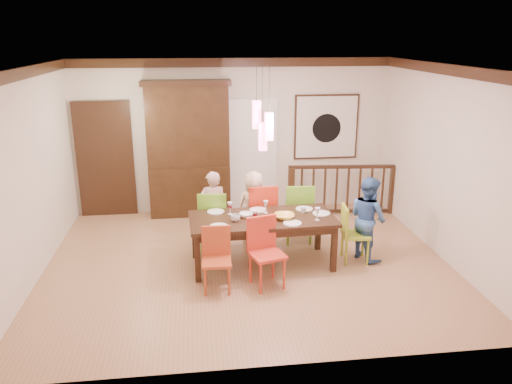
{
  "coord_description": "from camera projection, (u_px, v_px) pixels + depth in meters",
  "views": [
    {
      "loc": [
        -0.73,
        -6.86,
        3.31
      ],
      "look_at": [
        0.15,
        0.2,
        1.05
      ],
      "focal_mm": 35.0,
      "sensor_mm": 36.0,
      "label": 1
    }
  ],
  "objects": [
    {
      "name": "wine_glass_b",
      "position": [
        266.0,
        207.0,
        7.46
      ],
      "size": [
        0.08,
        0.08,
        0.19
      ],
      "primitive_type": null,
      "color": "silver",
      "rests_on": "dining_table"
    },
    {
      "name": "chair_far_right",
      "position": [
        298.0,
        208.0,
        8.21
      ],
      "size": [
        0.49,
        0.49,
        1.01
      ],
      "rotation": [
        0.0,
        0.0,
        3.07
      ],
      "color": "#60A122",
      "rests_on": "floor"
    },
    {
      "name": "plate_near_left",
      "position": [
        219.0,
        226.0,
        6.94
      ],
      "size": [
        0.26,
        0.26,
        0.01
      ],
      "primitive_type": "cylinder",
      "color": "white",
      "rests_on": "dining_table"
    },
    {
      "name": "wall_left",
      "position": [
        29.0,
        177.0,
        6.79
      ],
      "size": [
        0.0,
        5.0,
        5.0
      ],
      "primitive_type": "plane",
      "rotation": [
        1.57,
        0.0,
        1.57
      ],
      "color": "beige",
      "rests_on": "floor"
    },
    {
      "name": "wine_glass_c",
      "position": [
        255.0,
        217.0,
        7.06
      ],
      "size": [
        0.08,
        0.08,
        0.19
      ],
      "primitive_type": null,
      "color": "#590C19",
      "rests_on": "dining_table"
    },
    {
      "name": "chair_near_left",
      "position": [
        216.0,
        256.0,
        6.62
      ],
      "size": [
        0.4,
        0.4,
        0.86
      ],
      "rotation": [
        0.0,
        0.0,
        -0.04
      ],
      "color": "#A7401F",
      "rests_on": "floor"
    },
    {
      "name": "plate_far_left",
      "position": [
        216.0,
        212.0,
        7.51
      ],
      "size": [
        0.26,
        0.26,
        0.01
      ],
      "primitive_type": "cylinder",
      "color": "white",
      "rests_on": "dining_table"
    },
    {
      "name": "person_end_right",
      "position": [
        368.0,
        218.0,
        7.56
      ],
      "size": [
        0.68,
        0.76,
        1.3
      ],
      "primitive_type": "imported",
      "rotation": [
        0.0,
        0.0,
        1.94
      ],
      "color": "#3A64A4",
      "rests_on": "floor"
    },
    {
      "name": "chair_near_mid",
      "position": [
        267.0,
        249.0,
        6.72
      ],
      "size": [
        0.54,
        0.54,
        0.96
      ],
      "rotation": [
        0.0,
        0.0,
        0.29
      ],
      "color": "red",
      "rests_on": "floor"
    },
    {
      "name": "serving_bowl",
      "position": [
        284.0,
        216.0,
        7.24
      ],
      "size": [
        0.32,
        0.32,
        0.07
      ],
      "primitive_type": "imported",
      "rotation": [
        0.0,
        0.0,
        -0.1
      ],
      "color": "gold",
      "rests_on": "dining_table"
    },
    {
      "name": "plate_near_mid",
      "position": [
        292.0,
        223.0,
        7.06
      ],
      "size": [
        0.26,
        0.26,
        0.01
      ],
      "primitive_type": "cylinder",
      "color": "white",
      "rests_on": "dining_table"
    },
    {
      "name": "plate_far_mid",
      "position": [
        258.0,
        210.0,
        7.59
      ],
      "size": [
        0.26,
        0.26,
        0.01
      ],
      "primitive_type": "cylinder",
      "color": "white",
      "rests_on": "dining_table"
    },
    {
      "name": "panel_door",
      "position": [
        106.0,
        161.0,
        9.3
      ],
      "size": [
        1.04,
        0.07,
        2.24
      ],
      "primitive_type": "cube",
      "color": "black",
      "rests_on": "wall_back"
    },
    {
      "name": "dining_table",
      "position": [
        262.0,
        223.0,
        7.33
      ],
      "size": [
        2.16,
        1.05,
        0.75
      ],
      "rotation": [
        0.0,
        0.0,
        0.04
      ],
      "color": "black",
      "rests_on": "floor"
    },
    {
      "name": "white_doorway",
      "position": [
        252.0,
        157.0,
        9.63
      ],
      "size": [
        0.97,
        0.05,
        2.22
      ],
      "primitive_type": "cube",
      "color": "silver",
      "rests_on": "wall_back"
    },
    {
      "name": "balustrade",
      "position": [
        342.0,
        189.0,
        9.51
      ],
      "size": [
        2.09,
        0.27,
        0.96
      ],
      "rotation": [
        0.0,
        0.0,
        -0.09
      ],
      "color": "black",
      "rests_on": "floor"
    },
    {
      "name": "plate_far_right",
      "position": [
        304.0,
        209.0,
        7.64
      ],
      "size": [
        0.26,
        0.26,
        0.01
      ],
      "primitive_type": "cylinder",
      "color": "white",
      "rests_on": "dining_table"
    },
    {
      "name": "person_far_left",
      "position": [
        213.0,
        209.0,
        8.02
      ],
      "size": [
        0.49,
        0.36,
        1.25
      ],
      "primitive_type": "imported",
      "rotation": [
        0.0,
        0.0,
        3.28
      ],
      "color": "beige",
      "rests_on": "floor"
    },
    {
      "name": "wall_back",
      "position": [
        233.0,
        136.0,
        9.5
      ],
      "size": [
        6.0,
        0.0,
        6.0
      ],
      "primitive_type": "plane",
      "rotation": [
        1.57,
        0.0,
        0.0
      ],
      "color": "beige",
      "rests_on": "floor"
    },
    {
      "name": "person_far_mid",
      "position": [
        254.0,
        207.0,
        8.17
      ],
      "size": [
        0.62,
        0.43,
        1.21
      ],
      "primitive_type": "imported",
      "rotation": [
        0.0,
        0.0,
        3.23
      ],
      "color": "beige",
      "rests_on": "floor"
    },
    {
      "name": "china_hutch",
      "position": [
        189.0,
        149.0,
        9.27
      ],
      "size": [
        1.61,
        0.46,
        2.53
      ],
      "color": "black",
      "rests_on": "floor"
    },
    {
      "name": "cup_right",
      "position": [
        303.0,
        210.0,
        7.47
      ],
      "size": [
        0.11,
        0.11,
        0.09
      ],
      "primitive_type": "imported",
      "rotation": [
        0.0,
        0.0,
        0.18
      ],
      "color": "silver",
      "rests_on": "dining_table"
    },
    {
      "name": "chair_end_right",
      "position": [
        356.0,
        230.0,
        7.49
      ],
      "size": [
        0.43,
        0.43,
        0.88
      ],
      "rotation": [
        0.0,
        0.0,
        1.47
      ],
      "color": "#9BB225",
      "rests_on": "floor"
    },
    {
      "name": "wine_glass_a",
      "position": [
        230.0,
        208.0,
        7.4
      ],
      "size": [
        0.08,
        0.08,
        0.19
      ],
      "primitive_type": null,
      "color": "#590C19",
      "rests_on": "dining_table"
    },
    {
      "name": "wall_right",
      "position": [
        446.0,
        164.0,
        7.49
      ],
      "size": [
        0.0,
        5.0,
        5.0
      ],
      "primitive_type": "plane",
      "rotation": [
        1.57,
        0.0,
        -1.57
      ],
      "color": "beige",
      "rests_on": "floor"
    },
    {
      "name": "ceiling",
      "position": [
        247.0,
        66.0,
        6.7
      ],
      "size": [
        6.0,
        6.0,
        0.0
      ],
      "primitive_type": "plane",
      "rotation": [
        3.14,
        0.0,
        0.0
      ],
      "color": "white",
      "rests_on": "wall_back"
    },
    {
      "name": "crown_molding",
      "position": [
        247.0,
        72.0,
        6.73
      ],
      "size": [
        6.0,
        5.0,
        0.16
      ],
      "primitive_type": null,
      "color": "black",
      "rests_on": "wall_back"
    },
    {
      "name": "plate_end_right",
      "position": [
        321.0,
        213.0,
        7.44
      ],
      "size": [
        0.26,
        0.26,
        0.01
      ],
      "primitive_type": "cylinder",
      "color": "white",
      "rests_on": "dining_table"
    },
    {
      "name": "cup_left",
      "position": [
        235.0,
        218.0,
        7.13
      ],
      "size": [
        0.17,
        0.17,
        0.1
      ],
      "primitive_type": "imported",
      "rotation": [
        0.0,
        0.0,
        0.4
      ],
      "color": "silver",
      "rests_on": "dining_table"
    },
    {
      "name": "painting",
      "position": [
        326.0,
        127.0,
        9.63
      ],
      "size": [
        1.25,
        0.06,
        1.25
      ],
      "color": "black",
      "rests_on": "wall_back"
    },
    {
      "name": "wine_glass_d",
      "position": [
        317.0,
        214.0,
        7.17
      ],
      "size": [
        0.08,
        0.08,
        0.19
      ],
      "primitive_type": null,
      "color": "silver",
      "rests_on": "dining_table"
    },
    {
      "name": "chair_far_left",
      "position": [
        213.0,
        215.0,
        7.93
      ],
      "size": [
        0.48,
        0.48,
        0.98
      ],
      "rotation": [
        0.0,
        0.0,
        3.04
      ],
      "color": "#65A425",
      "rests_on": "floor"
    },
    {
      "name": "small_bowl",
      "position": [
        246.0,
        215.0,
        7.3
      ],
      "size": [
        0.26,
        0.26,
        0.06
      ],
      "primitive_type": "imported",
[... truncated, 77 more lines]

